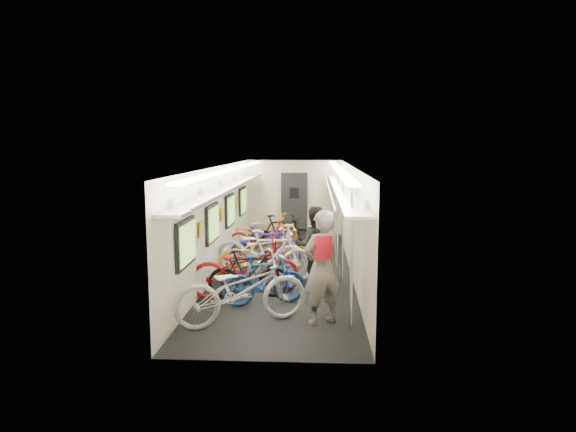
# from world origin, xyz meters

# --- Properties ---
(train_car_shell) EXTENTS (10.00, 10.00, 10.00)m
(train_car_shell) POSITION_xyz_m (-0.36, 0.71, 1.66)
(train_car_shell) COLOR black
(train_car_shell) RESTS_ON ground
(bicycle_0) EXTENTS (2.30, 1.60, 1.15)m
(bicycle_0) POSITION_xyz_m (-0.48, -3.57, 0.57)
(bicycle_0) COLOR silver
(bicycle_0) RESTS_ON ground
(bicycle_1) EXTENTS (1.60, 0.91, 0.92)m
(bicycle_1) POSITION_xyz_m (-0.21, -2.54, 0.46)
(bicycle_1) COLOR navy
(bicycle_1) RESTS_ON ground
(bicycle_2) EXTENTS (2.22, 1.28, 1.11)m
(bicycle_2) POSITION_xyz_m (-0.63, -2.04, 0.55)
(bicycle_2) COLOR maroon
(bicycle_2) RESTS_ON ground
(bicycle_3) EXTENTS (1.59, 0.64, 0.93)m
(bicycle_3) POSITION_xyz_m (-0.55, -2.13, 0.46)
(bicycle_3) COLOR black
(bicycle_3) RESTS_ON ground
(bicycle_4) EXTENTS (2.23, 1.45, 1.11)m
(bicycle_4) POSITION_xyz_m (-0.36, -0.74, 0.55)
(bicycle_4) COLOR #C07B12
(bicycle_4) RESTS_ON ground
(bicycle_5) EXTENTS (1.86, 0.57, 1.11)m
(bicycle_5) POSITION_xyz_m (-0.23, -0.96, 0.55)
(bicycle_5) COLOR silver
(bicycle_5) RESTS_ON ground
(bicycle_6) EXTENTS (2.33, 1.46, 1.16)m
(bicycle_6) POSITION_xyz_m (-0.49, -0.44, 0.58)
(bicycle_6) COLOR silver
(bicycle_6) RESTS_ON ground
(bicycle_7) EXTENTS (1.71, 0.53, 1.02)m
(bicycle_7) POSITION_xyz_m (-0.46, 0.18, 0.51)
(bicycle_7) COLOR #251BA6
(bicycle_7) RESTS_ON ground
(bicycle_8) EXTENTS (1.80, 0.68, 0.93)m
(bicycle_8) POSITION_xyz_m (-0.73, 1.76, 0.47)
(bicycle_8) COLOR maroon
(bicycle_8) RESTS_ON ground
(bicycle_9) EXTENTS (1.83, 1.12, 1.06)m
(bicycle_9) POSITION_xyz_m (-0.22, 1.87, 0.53)
(bicycle_9) COLOR black
(bicycle_9) RESTS_ON ground
(bicycle_10) EXTENTS (2.06, 1.36, 1.02)m
(bicycle_10) POSITION_xyz_m (-0.72, 2.61, 0.51)
(bicycle_10) COLOR orange
(bicycle_10) RESTS_ON ground
(passenger_near) EXTENTS (0.81, 0.72, 1.85)m
(passenger_near) POSITION_xyz_m (0.81, -3.47, 0.93)
(passenger_near) COLOR gray
(passenger_near) RESTS_ON ground
(passenger_mid) EXTENTS (0.85, 0.69, 1.64)m
(passenger_mid) POSITION_xyz_m (0.66, -1.16, 0.82)
(passenger_mid) COLOR black
(passenger_mid) RESTS_ON ground
(backpack) EXTENTS (0.29, 0.23, 0.38)m
(backpack) POSITION_xyz_m (0.82, -3.58, 1.28)
(backpack) COLOR #B5121F
(backpack) RESTS_ON passenger_near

